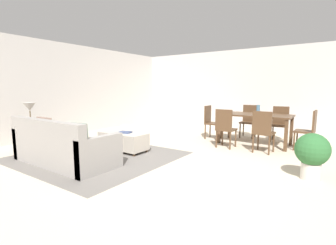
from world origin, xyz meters
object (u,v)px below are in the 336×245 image
object	(u,v)px
dining_chair_far_left	(249,119)
dining_chair_head_west	(211,120)
dining_chair_near_left	(225,126)
table_lamp	(30,108)
dining_table	(255,118)
dining_chair_near_right	(263,130)
dining_chair_far_right	(280,122)
vase_centerpiece	(258,110)
couch	(63,148)
ottoman_table	(123,140)
book_on_ottoman	(125,132)
dining_chair_head_east	(309,128)
side_table	(32,132)
potted_plant	(312,152)

from	to	relation	value
dining_chair_far_left	dining_chair_head_west	world-z (taller)	same
dining_chair_near_left	dining_chair_head_west	size ratio (longest dim) A/B	1.00
table_lamp	dining_table	world-z (taller)	table_lamp
dining_chair_near_right	dining_chair_far_left	world-z (taller)	same
dining_chair_near_right	dining_chair_far_right	world-z (taller)	same
dining_chair_far_right	vase_centerpiece	bearing A→B (deg)	-114.78
couch	ottoman_table	world-z (taller)	couch
vase_centerpiece	book_on_ottoman	xyz separation A→B (m)	(-2.22, -2.35, -0.44)
ottoman_table	book_on_ottoman	size ratio (longest dim) A/B	4.28
vase_centerpiece	book_on_ottoman	size ratio (longest dim) A/B	0.91
ottoman_table	book_on_ottoman	distance (m)	0.21
dining_chair_near_right	dining_chair_head_east	bearing A→B (deg)	45.32
side_table	book_on_ottoman	world-z (taller)	side_table
dining_chair_far_right	dining_chair_head_west	bearing A→B (deg)	-156.00
dining_chair_far_right	potted_plant	distance (m)	2.93
ottoman_table	dining_chair_near_right	bearing A→B (deg)	31.03
potted_plant	dining_chair_head_east	bearing A→B (deg)	96.64
dining_chair_far_left	table_lamp	bearing A→B (deg)	-128.00
dining_chair_near_right	dining_chair_head_west	bearing A→B (deg)	152.84
side_table	dining_chair_head_east	bearing A→B (deg)	35.42
ottoman_table	dining_chair_head_west	world-z (taller)	dining_chair_head_west
ottoman_table	book_on_ottoman	xyz separation A→B (m)	(0.08, -0.01, 0.20)
side_table	dining_chair_head_east	xyz separation A→B (m)	(5.03, 3.58, 0.07)
side_table	book_on_ottoman	bearing A→B (deg)	34.94
potted_plant	dining_chair_near_left	bearing A→B (deg)	147.82
side_table	ottoman_table	bearing A→B (deg)	36.54
side_table	dining_chair_far_left	bearing A→B (deg)	52.00
dining_chair_far_right	vase_centerpiece	xyz separation A→B (m)	(-0.37, -0.80, 0.36)
vase_centerpiece	ottoman_table	bearing A→B (deg)	-134.51
dining_chair_head_east	book_on_ottoman	size ratio (longest dim) A/B	3.54
side_table	dining_chair_near_right	size ratio (longest dim) A/B	0.62
dining_chair_far_right	couch	bearing A→B (deg)	-123.27
vase_centerpiece	potted_plant	bearing A→B (deg)	-55.47
ottoman_table	dining_chair_near_left	bearing A→B (deg)	41.42
dining_chair_near_left	potted_plant	world-z (taller)	dining_chair_near_left
couch	vase_centerpiece	world-z (taller)	vase_centerpiece
dining_table	book_on_ottoman	bearing A→B (deg)	-131.87
book_on_ottoman	dining_chair_near_right	bearing A→B (deg)	32.03
table_lamp	book_on_ottoman	distance (m)	2.14
dining_chair_near_right	potted_plant	distance (m)	1.58
table_lamp	dining_chair_far_left	distance (m)	5.61
couch	dining_chair_near_left	size ratio (longest dim) A/B	2.30
table_lamp	dining_chair_far_right	xyz separation A→B (m)	(4.28, 4.33, -0.46)
dining_chair_near_right	dining_chair_head_east	distance (m)	1.13
ottoman_table	side_table	world-z (taller)	side_table
dining_chair_far_left	potted_plant	distance (m)	3.37
dining_table	dining_chair_far_left	bearing A→B (deg)	115.47
dining_chair_near_right	dining_chair_far_right	bearing A→B (deg)	88.26
dining_chair_near_left	dining_chair_far_left	world-z (taller)	same
dining_chair_far_left	book_on_ottoman	xyz separation A→B (m)	(-1.75, -3.22, -0.08)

